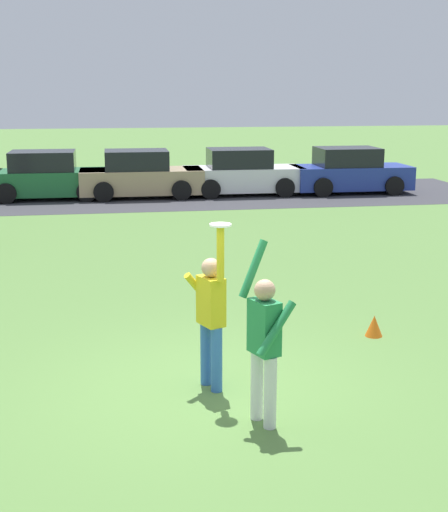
% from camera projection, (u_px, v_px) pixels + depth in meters
% --- Properties ---
extents(ground_plane, '(120.00, 120.00, 0.00)m').
position_uv_depth(ground_plane, '(207.00, 389.00, 8.96)').
color(ground_plane, '#567F3D').
extents(person_catcher, '(0.49, 0.59, 2.08)m').
position_uv_depth(person_catcher, '(211.00, 312.00, 8.78)').
color(person_catcher, '#3366B7').
rests_on(person_catcher, ground_plane).
extents(person_defender, '(0.57, 0.64, 2.04)m').
position_uv_depth(person_defender, '(264.00, 339.00, 7.82)').
color(person_defender, silver).
rests_on(person_defender, ground_plane).
extents(frisbee_disc, '(0.26, 0.26, 0.02)m').
position_uv_depth(frisbee_disc, '(220.00, 225.00, 8.34)').
color(frisbee_disc, white).
rests_on(frisbee_disc, person_catcher).
extents(parked_car_green, '(4.11, 2.07, 1.59)m').
position_uv_depth(parked_car_green, '(47.00, 177.00, 24.13)').
color(parked_car_green, '#1E6633').
rests_on(parked_car_green, ground_plane).
extents(parked_car_tan, '(4.11, 2.07, 1.59)m').
position_uv_depth(parked_car_tan, '(140.00, 176.00, 24.47)').
color(parked_car_tan, tan).
rests_on(parked_car_tan, ground_plane).
extents(parked_car_white, '(4.11, 2.07, 1.59)m').
position_uv_depth(parked_car_white, '(242.00, 174.00, 25.10)').
color(parked_car_white, white).
rests_on(parked_car_white, ground_plane).
extents(parked_car_blue, '(4.11, 2.07, 1.59)m').
position_uv_depth(parked_car_blue, '(350.00, 172.00, 25.55)').
color(parked_car_blue, '#233893').
rests_on(parked_car_blue, ground_plane).
extents(parking_strip, '(27.14, 6.40, 0.01)m').
position_uv_depth(parking_strip, '(98.00, 198.00, 24.47)').
color(parking_strip, '#38383D').
rests_on(parking_strip, ground_plane).
extents(field_cone_orange, '(0.26, 0.26, 0.32)m').
position_uv_depth(field_cone_orange, '(374.00, 326.00, 10.82)').
color(field_cone_orange, orange).
rests_on(field_cone_orange, ground_plane).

